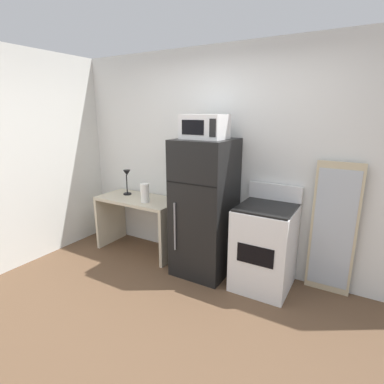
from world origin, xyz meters
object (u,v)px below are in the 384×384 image
at_px(oven_range, 264,247).
at_px(desk_lamp, 127,178).
at_px(paper_towel_roll, 145,193).
at_px(microwave, 205,127).
at_px(leaning_mirror, 333,230).
at_px(refrigerator, 205,208).
at_px(desk, 139,214).

bearing_deg(oven_range, desk_lamp, 178.01).
xyz_separation_m(paper_towel_roll, microwave, (0.83, 0.03, 0.84)).
height_order(desk_lamp, leaning_mirror, leaning_mirror).
relative_size(desk_lamp, refrigerator, 0.22).
bearing_deg(oven_range, leaning_mirror, 22.16).
bearing_deg(desk, paper_towel_roll, -26.81).
bearing_deg(microwave, desk, 176.47).
bearing_deg(desk_lamp, desk, -12.02).
bearing_deg(desk_lamp, paper_towel_roll, -19.07).
height_order(paper_towel_roll, oven_range, oven_range).
bearing_deg(paper_towel_roll, oven_range, 2.89).
height_order(refrigerator, leaning_mirror, refrigerator).
height_order(desk, desk_lamp, desk_lamp).
bearing_deg(desk_lamp, oven_range, -1.99).
xyz_separation_m(desk, paper_towel_roll, (0.19, -0.10, 0.35)).
height_order(desk, microwave, microwave).
distance_m(refrigerator, microwave, 0.92).
distance_m(desk, leaning_mirror, 2.39).
height_order(microwave, leaning_mirror, microwave).
bearing_deg(oven_range, microwave, -176.49).
distance_m(desk_lamp, leaning_mirror, 2.62).
xyz_separation_m(desk, refrigerator, (1.03, -0.04, 0.27)).
bearing_deg(microwave, oven_range, 3.51).
xyz_separation_m(refrigerator, microwave, (0.00, -0.02, 0.92)).
height_order(paper_towel_roll, refrigerator, refrigerator).
distance_m(paper_towel_roll, oven_range, 1.60).
distance_m(desk, oven_range, 1.74).
distance_m(desk_lamp, oven_range, 2.04).
xyz_separation_m(microwave, leaning_mirror, (1.34, 0.30, -1.01)).
bearing_deg(refrigerator, oven_range, 1.82).
bearing_deg(desk, oven_range, -0.64).
bearing_deg(desk, microwave, -3.53).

